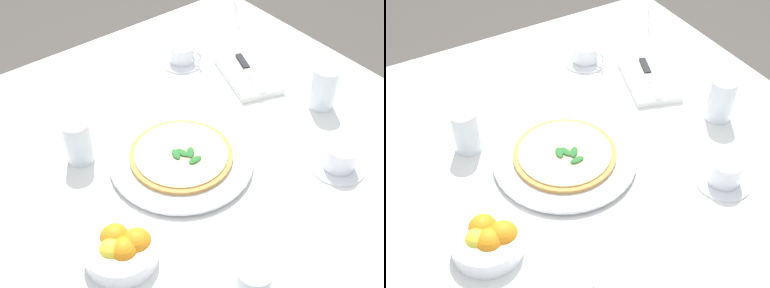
# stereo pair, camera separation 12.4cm
# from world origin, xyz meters

# --- Properties ---
(dining_table) EXTENTS (1.16, 1.16, 0.74)m
(dining_table) POSITION_xyz_m (0.00, 0.00, 0.61)
(dining_table) COLOR white
(dining_table) RESTS_ON ground_plane
(pizza_plate) EXTENTS (0.35, 0.35, 0.02)m
(pizza_plate) POSITION_xyz_m (0.04, -0.09, 0.75)
(pizza_plate) COLOR white
(pizza_plate) RESTS_ON dining_table
(pizza) EXTENTS (0.25, 0.25, 0.02)m
(pizza) POSITION_xyz_m (0.04, -0.09, 0.76)
(pizza) COLOR #C68E47
(pizza) RESTS_ON pizza_plate
(coffee_cup_near_right) EXTENTS (0.13, 0.13, 0.07)m
(coffee_cup_near_right) POSITION_xyz_m (0.28, 0.19, 0.77)
(coffee_cup_near_right) COLOR white
(coffee_cup_near_right) RESTS_ON dining_table
(coffee_cup_back_corner) EXTENTS (0.13, 0.13, 0.06)m
(coffee_cup_back_corner) POSITION_xyz_m (-0.31, 0.17, 0.76)
(coffee_cup_back_corner) COLOR white
(coffee_cup_back_corner) RESTS_ON dining_table
(water_glass_far_right) EXTENTS (0.07, 0.07, 0.12)m
(water_glass_far_right) POSITION_xyz_m (0.09, 0.34, 0.79)
(water_glass_far_right) COLOR white
(water_glass_far_right) RESTS_ON dining_table
(water_glass_far_left) EXTENTS (0.07, 0.07, 0.11)m
(water_glass_far_left) POSITION_xyz_m (-0.12, -0.28, 0.78)
(water_glass_far_left) COLOR white
(water_glass_far_left) RESTS_ON dining_table
(napkin_folded) EXTENTS (0.25, 0.19, 0.02)m
(napkin_folded) POSITION_xyz_m (-0.13, 0.27, 0.75)
(napkin_folded) COLOR white
(napkin_folded) RESTS_ON dining_table
(dinner_knife) EXTENTS (0.19, 0.09, 0.01)m
(dinner_knife) POSITION_xyz_m (-0.12, 0.27, 0.76)
(dinner_knife) COLOR silver
(dinner_knife) RESTS_ON napkin_folded
(citrus_bowl) EXTENTS (0.15, 0.15, 0.07)m
(citrus_bowl) POSITION_xyz_m (0.18, -0.35, 0.76)
(citrus_bowl) COLOR white
(citrus_bowl) RESTS_ON dining_table
(menu_card) EXTENTS (0.08, 0.05, 0.06)m
(menu_card) POSITION_xyz_m (-0.40, 0.47, 0.77)
(menu_card) COLOR white
(menu_card) RESTS_ON dining_table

